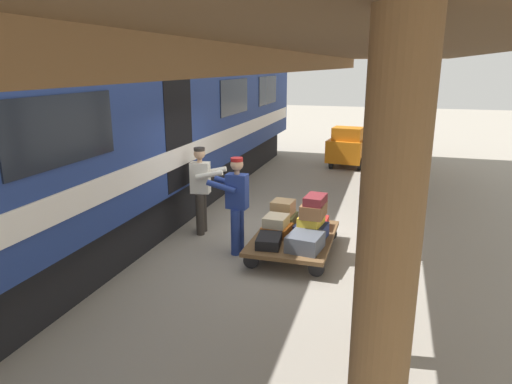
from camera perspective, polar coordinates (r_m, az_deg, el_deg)
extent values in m
plane|color=gray|center=(8.58, 2.55, -6.47)|extent=(60.00, 60.00, 0.00)
cylinder|color=brown|center=(16.85, 16.78, 9.71)|extent=(0.24, 0.24, 3.40)
cylinder|color=brown|center=(13.85, 16.71, 8.60)|extent=(0.24, 0.24, 3.40)
cylinder|color=brown|center=(10.85, 16.60, 6.87)|extent=(0.24, 0.24, 3.40)
cylinder|color=brown|center=(7.88, 16.40, 3.83)|extent=(0.24, 0.24, 3.40)
cylinder|color=brown|center=(4.95, 15.98, -2.85)|extent=(0.24, 0.24, 3.40)
cube|color=brown|center=(7.74, 17.44, 16.85)|extent=(3.20, 18.91, 0.16)
cube|color=brown|center=(7.88, 5.55, 15.74)|extent=(0.08, 18.91, 0.30)
cube|color=navy|center=(9.40, -17.97, 9.52)|extent=(3.00, 17.87, 2.90)
cube|color=black|center=(9.76, -17.05, -1.62)|extent=(2.55, 16.97, 0.90)
cube|color=#99999E|center=(9.39, -18.79, 18.95)|extent=(2.76, 17.51, 0.20)
cube|color=silver|center=(8.76, -9.31, 4.38)|extent=(0.03, 17.51, 0.36)
cube|color=black|center=(14.50, 1.49, 12.49)|extent=(0.02, 1.97, 0.84)
cube|color=black|center=(11.52, -2.66, 11.70)|extent=(0.02, 1.97, 0.84)
cube|color=black|center=(6.00, -22.76, 7.06)|extent=(0.02, 1.97, 0.84)
cube|color=black|center=(8.72, -9.78, 6.98)|extent=(0.12, 1.10, 2.00)
cube|color=brown|center=(8.11, 4.70, -5.65)|extent=(1.34, 2.02, 0.07)
cylinder|color=black|center=(7.35, 7.47, -9.41)|extent=(0.25, 0.05, 0.25)
cylinder|color=black|center=(7.57, -0.62, -8.51)|extent=(0.25, 0.05, 0.25)
cylinder|color=black|center=(8.83, 9.17, -5.12)|extent=(0.25, 0.05, 0.25)
cylinder|color=black|center=(9.01, 2.41, -4.50)|extent=(0.25, 0.05, 0.25)
cube|color=black|center=(7.62, 1.62, -6.05)|extent=(0.45, 0.60, 0.17)
cube|color=navy|center=(8.00, 6.83, -4.80)|extent=(0.57, 0.54, 0.24)
cube|color=#CC6B23|center=(8.13, 2.64, -4.69)|extent=(0.51, 0.53, 0.16)
cube|color=#AD231E|center=(8.53, 7.47, -3.77)|extent=(0.41, 0.45, 0.18)
cube|color=brown|center=(8.63, 3.53, -3.38)|extent=(0.42, 0.54, 0.19)
cube|color=#4C515B|center=(7.49, 6.10, -6.15)|extent=(0.59, 0.65, 0.26)
cube|color=tan|center=(8.59, 3.36, -1.90)|extent=(0.42, 0.43, 0.26)
cube|color=gold|center=(7.90, 6.85, -3.48)|extent=(0.42, 0.56, 0.17)
cube|color=beige|center=(8.07, 2.51, -3.58)|extent=(0.41, 0.47, 0.18)
cube|color=brown|center=(7.80, 7.13, -2.22)|extent=(0.40, 0.56, 0.22)
cube|color=maroon|center=(7.73, 7.36, -0.96)|extent=(0.35, 0.51, 0.15)
cylinder|color=navy|center=(8.17, -2.05, -4.53)|extent=(0.16, 0.16, 0.82)
cylinder|color=navy|center=(8.00, -2.56, -4.99)|extent=(0.16, 0.16, 0.82)
cube|color=navy|center=(7.87, -2.36, 0.10)|extent=(0.37, 0.23, 0.60)
cylinder|color=tan|center=(7.79, -2.38, 2.44)|extent=(0.09, 0.09, 0.06)
sphere|color=tan|center=(7.76, -2.39, 3.45)|extent=(0.22, 0.22, 0.22)
cylinder|color=#A51919|center=(7.74, -2.40, 4.05)|extent=(0.21, 0.21, 0.06)
cylinder|color=navy|center=(8.06, -3.42, 1.20)|extent=(0.53, 0.12, 0.21)
cylinder|color=navy|center=(7.78, -4.30, 0.65)|extent=(0.53, 0.12, 0.21)
cylinder|color=#332D28|center=(8.98, -6.94, -2.78)|extent=(0.16, 0.16, 0.82)
cylinder|color=#332D28|center=(9.16, -6.61, -2.39)|extent=(0.16, 0.16, 0.82)
cube|color=silver|center=(8.88, -6.92, 1.78)|extent=(0.39, 0.27, 0.60)
cylinder|color=tan|center=(8.80, -6.99, 3.87)|extent=(0.09, 0.09, 0.06)
sphere|color=tan|center=(8.78, -7.02, 4.76)|extent=(0.22, 0.22, 0.22)
cylinder|color=#332D28|center=(8.76, -7.04, 5.29)|extent=(0.21, 0.21, 0.06)
cylinder|color=silver|center=(8.65, -5.82, 2.13)|extent=(0.54, 0.17, 0.21)
cylinder|color=silver|center=(8.95, -5.31, 2.59)|extent=(0.54, 0.17, 0.21)
cube|color=orange|center=(15.38, 11.31, 5.23)|extent=(1.28, 1.81, 0.70)
cube|color=orange|center=(14.96, 11.28, 6.90)|extent=(0.97, 0.80, 0.50)
cylinder|color=black|center=(14.83, 12.75, 3.40)|extent=(0.12, 0.40, 0.40)
cylinder|color=black|center=(14.91, 9.29, 3.64)|extent=(0.12, 0.40, 0.40)
cylinder|color=black|center=(16.00, 13.07, 4.25)|extent=(0.12, 0.40, 0.40)
cylinder|color=black|center=(16.08, 9.86, 4.47)|extent=(0.12, 0.40, 0.40)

